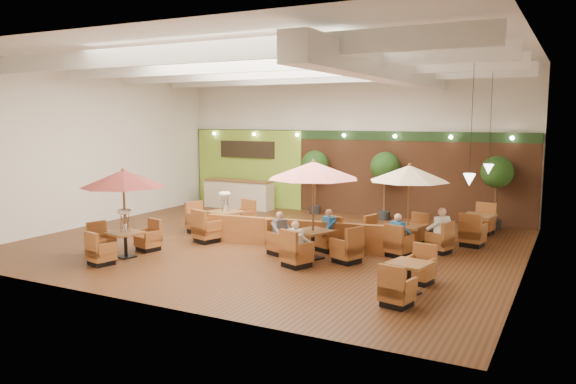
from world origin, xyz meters
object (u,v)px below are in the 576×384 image
Objects in this scene: table_1 at (313,191)px; table_2 at (409,191)px; table_4 at (409,279)px; topiary_0 at (315,167)px; diner_0 at (297,238)px; diner_4 at (440,226)px; table_0 at (122,193)px; service_counter at (239,194)px; table_5 at (478,228)px; diner_2 at (281,228)px; topiary_1 at (385,169)px; booth_divider at (302,234)px; diner_3 at (399,230)px; table_3 at (218,221)px; topiary_2 at (497,175)px; diner_1 at (327,225)px.

table_2 is (1.96, 2.15, -0.11)m from table_1.
topiary_0 is (-6.00, 8.23, 1.51)m from table_4.
diner_0 is 0.88× the size of diner_4.
table_0 is 8.77m from topiary_0.
service_counter reaches higher than table_5.
topiary_0 is at bearing -136.27° from diner_2.
table_0 is 5.06m from table_1.
topiary_1 reaches higher than diner_2.
diner_0 is at bearing 29.24° from table_0.
table_1 is 1.09× the size of table_2.
service_counter is 9.53m from diner_0.
booth_divider is 5.55m from table_5.
table_2 reaches higher than diner_4.
service_counter is at bearing 173.18° from diner_3.
diner_3 is (-0.00, -0.90, -0.96)m from table_2.
table_5 is (0.42, 6.25, 0.04)m from table_4.
topiary_1 is at bearing 1.85° from service_counter.
table_4 is at bearing -6.21° from table_3.
booth_divider is 2.19× the size of table_5.
topiary_1 is 5.66m from diner_3.
booth_divider is at bearing 156.51° from table_4.
diner_3 is at bearing 17.32° from table_3.
table_1 is 1.12× the size of topiary_2.
table_5 is at bearing 72.20° from table_2.
table_3 is 5.38m from topiary_0.
diner_3 is 0.88× the size of diner_4.
diner_4 reaches higher than service_counter.
table_2 is at bearing 73.19° from diner_0.
table_1 is (4.55, 2.21, 0.07)m from table_0.
table_1 is 1.10× the size of topiary_1.
table_5 reaches higher than booth_divider.
topiary_1 is (-3.62, 1.98, 1.48)m from table_5.
booth_divider is at bearing -138.51° from table_2.
diner_4 is (0.90, 0.00, -0.92)m from table_2.
table_3 is (2.36, -4.90, -0.12)m from service_counter.
table_1 reaches higher than table_0.
topiary_0 is at bearing 157.51° from diner_3.
table_1 is at bearing -120.39° from table_5.
table_1 is 3.80× the size of diner_1.
topiary_1 is 5.55m from diner_1.
table_0 reaches higher than table_5.
table_0 is 7.78m from table_4.
table_2 is (6.51, 4.36, -0.04)m from table_0.
diner_2 is at bearing 76.42° from diner_1.
diner_0 is (2.90, -7.37, -1.11)m from topiary_0.
table_5 is 3.31× the size of diner_4.
table_2 reaches higher than diner_0.
topiary_1 is (4.45, 8.62, 0.13)m from table_0.
topiary_0 is (1.65, 8.62, 0.11)m from table_0.
table_3 is 1.16× the size of topiary_2.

